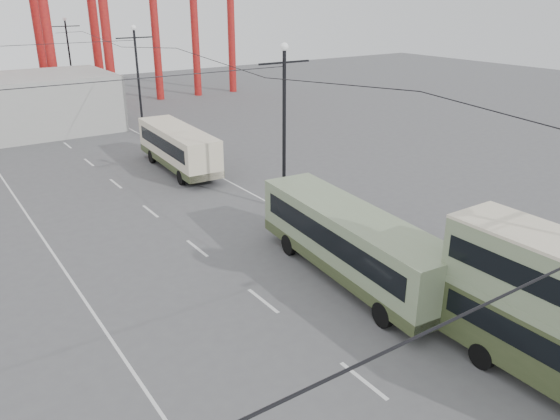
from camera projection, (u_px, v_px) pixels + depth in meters
road_markings at (169, 223)px, 29.74m from camera, size 12.52×120.00×0.01m
lamp_post_mid at (284, 130)px, 30.12m from camera, size 3.20×0.44×9.32m
lamp_post_far at (139, 82)px, 47.00m from camera, size 3.20×0.44×9.32m
lamp_post_distant at (70, 59)px, 63.89m from camera, size 3.20×0.44×9.32m
single_decker_green at (351, 241)px, 23.42m from camera, size 3.56×11.24×3.12m
single_decker_cream at (178, 147)px, 38.27m from camera, size 2.98×9.79×3.01m
pedestrian at (364, 268)px, 22.80m from camera, size 0.86×0.73×1.99m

